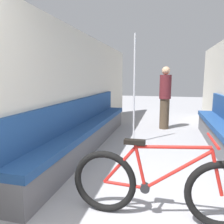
# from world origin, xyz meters

# --- Properties ---
(wall_left) EXTENTS (0.10, 8.97, 2.23)m
(wall_left) POSITION_xyz_m (-1.49, 2.89, 1.12)
(wall_left) COLOR beige
(wall_left) RESTS_ON ground
(bench_seat_row_left) EXTENTS (0.41, 4.50, 0.96)m
(bench_seat_row_left) POSITION_xyz_m (-1.26, 3.03, 0.32)
(bench_seat_row_left) COLOR #5B5B60
(bench_seat_row_left) RESTS_ON ground
(bicycle) EXTENTS (1.74, 0.46, 0.84)m
(bicycle) POSITION_xyz_m (0.15, 1.16, 0.34)
(bicycle) COLOR black
(bicycle) RESTS_ON ground
(grab_pole_near) EXTENTS (0.08, 0.08, 2.21)m
(grab_pole_near) POSITION_xyz_m (-0.45, 3.59, 1.08)
(grab_pole_near) COLOR gray
(grab_pole_near) RESTS_ON ground
(passenger_standing) EXTENTS (0.30, 0.30, 1.63)m
(passenger_standing) POSITION_xyz_m (0.16, 5.05, 0.84)
(passenger_standing) COLOR #473828
(passenger_standing) RESTS_ON ground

